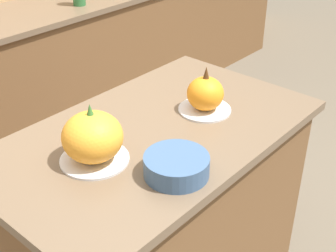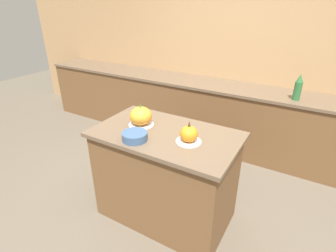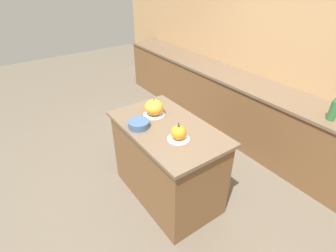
# 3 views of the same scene
# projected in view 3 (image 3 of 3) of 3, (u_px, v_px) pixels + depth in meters

# --- Properties ---
(ground_plane) EXTENTS (12.00, 12.00, 0.00)m
(ground_plane) POSITION_uv_depth(u_px,v_px,m) (167.00, 192.00, 3.01)
(ground_plane) COLOR #665B4C
(wall_back) EXTENTS (8.00, 0.06, 2.50)m
(wall_back) POSITION_uv_depth(u_px,v_px,m) (290.00, 56.00, 3.28)
(wall_back) COLOR tan
(wall_back) RESTS_ON ground_plane
(kitchen_island) EXTENTS (1.23, 0.73, 0.89)m
(kitchen_island) POSITION_uv_depth(u_px,v_px,m) (167.00, 162.00, 2.77)
(kitchen_island) COLOR brown
(kitchen_island) RESTS_ON ground_plane
(back_counter) EXTENTS (6.00, 0.60, 0.89)m
(back_counter) POSITION_uv_depth(u_px,v_px,m) (261.00, 119.00, 3.54)
(back_counter) COLOR brown
(back_counter) RESTS_ON ground_plane
(pumpkin_cake_left) EXTENTS (0.22, 0.22, 0.21)m
(pumpkin_cake_left) POSITION_uv_depth(u_px,v_px,m) (154.00, 108.00, 2.69)
(pumpkin_cake_left) COLOR silver
(pumpkin_cake_left) RESTS_ON kitchen_island
(pumpkin_cake_right) EXTENTS (0.20, 0.20, 0.18)m
(pumpkin_cake_right) POSITION_uv_depth(u_px,v_px,m) (178.00, 133.00, 2.32)
(pumpkin_cake_right) COLOR silver
(pumpkin_cake_right) RESTS_ON kitchen_island
(bottle_tall) EXTENTS (0.08, 0.08, 0.29)m
(bottle_tall) POSITION_uv_depth(u_px,v_px,m) (335.00, 107.00, 2.59)
(bottle_tall) COLOR #2D6B38
(bottle_tall) RESTS_ON back_counter
(mixing_bowl) EXTENTS (0.20, 0.20, 0.07)m
(mixing_bowl) POSITION_uv_depth(u_px,v_px,m) (139.00, 124.00, 2.51)
(mixing_bowl) COLOR #3D5B84
(mixing_bowl) RESTS_ON kitchen_island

